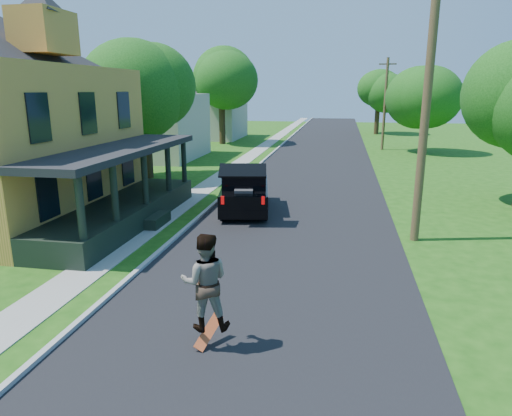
# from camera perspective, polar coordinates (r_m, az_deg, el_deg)

# --- Properties ---
(ground) EXTENTS (140.00, 140.00, 0.00)m
(ground) POSITION_cam_1_polar(r_m,az_deg,el_deg) (11.90, 1.07, -11.78)
(ground) COLOR #1A4C0F
(ground) RESTS_ON ground
(street) EXTENTS (8.00, 120.00, 0.02)m
(street) POSITION_cam_1_polar(r_m,az_deg,el_deg) (31.03, 7.24, 4.62)
(street) COLOR black
(street) RESTS_ON ground
(curb) EXTENTS (0.15, 120.00, 0.12)m
(curb) POSITION_cam_1_polar(r_m,az_deg,el_deg) (31.51, -0.15, 4.89)
(curb) COLOR #A2A29D
(curb) RESTS_ON ground
(sidewalk) EXTENTS (1.30, 120.00, 0.03)m
(sidewalk) POSITION_cam_1_polar(r_m,az_deg,el_deg) (31.84, -2.90, 4.97)
(sidewalk) COLOR gray
(sidewalk) RESTS_ON ground
(front_walk) EXTENTS (6.50, 1.20, 0.03)m
(front_walk) POSITION_cam_1_polar(r_m,az_deg,el_deg) (20.67, -22.82, -1.42)
(front_walk) COLOR gray
(front_walk) RESTS_ON ground
(neighbor_house_mid) EXTENTS (12.78, 12.78, 8.30)m
(neighbor_house_mid) POSITION_cam_1_polar(r_m,az_deg,el_deg) (37.76, -13.54, 12.48)
(neighbor_house_mid) COLOR #AEAC9A
(neighbor_house_mid) RESTS_ON ground
(neighbor_house_far) EXTENTS (12.78, 12.78, 8.30)m
(neighbor_house_far) POSITION_cam_1_polar(r_m,az_deg,el_deg) (52.79, -6.36, 13.26)
(neighbor_house_far) COLOR #AEAC9A
(neighbor_house_far) RESTS_ON ground
(black_suv) EXTENTS (2.81, 5.49, 2.44)m
(black_suv) POSITION_cam_1_polar(r_m,az_deg,el_deg) (20.43, -1.39, 2.25)
(black_suv) COLOR black
(black_suv) RESTS_ON ground
(skateboarder) EXTENTS (1.16, 1.00, 2.06)m
(skateboarder) POSITION_cam_1_polar(r_m,az_deg,el_deg) (9.47, -6.38, -9.15)
(skateboarder) COLOR black
(skateboarder) RESTS_ON ground
(skateboard) EXTENTS (0.48, 0.72, 0.58)m
(skateboard) POSITION_cam_1_polar(r_m,az_deg,el_deg) (10.07, -5.95, -15.27)
(skateboard) COLOR #AC390E
(skateboard) RESTS_ON ground
(tree_left_mid) EXTENTS (7.44, 7.67, 8.96)m
(tree_left_mid) POSITION_cam_1_polar(r_m,az_deg,el_deg) (28.80, -13.96, 15.13)
(tree_left_mid) COLOR black
(tree_left_mid) RESTS_ON ground
(tree_left_far) EXTENTS (8.06, 8.22, 10.25)m
(tree_left_far) POSITION_cam_1_polar(r_m,az_deg,el_deg) (46.61, -4.38, 16.23)
(tree_left_far) COLOR black
(tree_left_far) RESTS_ON ground
(tree_right_mid) EXTENTS (5.97, 5.98, 8.04)m
(tree_right_mid) POSITION_cam_1_polar(r_m,az_deg,el_deg) (42.63, 20.55, 13.34)
(tree_right_mid) COLOR black
(tree_right_mid) RESTS_ON ground
(tree_right_far) EXTENTS (7.10, 6.81, 8.20)m
(tree_right_far) POSITION_cam_1_polar(r_m,az_deg,el_deg) (58.85, 15.05, 14.08)
(tree_right_far) COLOR black
(tree_right_far) RESTS_ON ground
(utility_pole_near) EXTENTS (1.82, 0.30, 10.41)m
(utility_pole_near) POSITION_cam_1_polar(r_m,az_deg,el_deg) (16.75, 20.69, 13.94)
(utility_pole_near) COLOR #4D3B24
(utility_pole_near) RESTS_ON ground
(utility_pole_far) EXTENTS (1.50, 0.26, 8.05)m
(utility_pole_far) POSITION_cam_1_polar(r_m,az_deg,el_deg) (43.21, 15.84, 12.50)
(utility_pole_far) COLOR #4D3B24
(utility_pole_far) RESTS_ON ground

